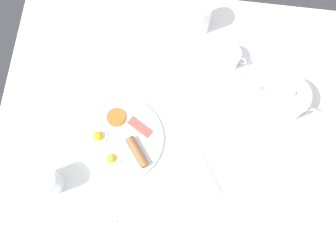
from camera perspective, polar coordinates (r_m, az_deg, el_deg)
The scene contains 12 objects.
ground_plane at distance 1.95m, azimuth 0.00°, elevation -5.25°, with size 8.00×8.00×0.00m, color #333338.
table at distance 1.32m, azimuth 0.00°, elevation -0.90°, with size 0.97×1.10×0.71m.
breakfast_plate at distance 1.25m, azimuth -6.86°, elevation -2.00°, with size 0.27×0.27×0.04m.
teapot_near at distance 1.29m, azimuth 16.85°, elevation 3.78°, with size 0.13×0.20×0.11m.
teacup_with_saucer_left at distance 1.32m, azimuth 8.61°, elevation 9.74°, with size 0.16×0.16×0.06m.
water_glass_tall at distance 1.23m, azimuth -17.13°, elevation -7.72°, with size 0.08×0.08×0.11m.
water_glass_short at distance 1.34m, azimuth 4.60°, elevation 15.63°, with size 0.08×0.08×0.13m.
napkin_folded at distance 1.23m, azimuth 4.18°, elevation -8.27°, with size 0.17×0.16×0.01m.
fork_by_plate at distance 1.27m, azimuth 14.30°, elevation -7.56°, with size 0.16×0.09×0.00m.
knife_by_plate at distance 1.25m, azimuth -12.25°, elevation -14.29°, with size 0.08×0.20×0.00m.
spoon_for_tea at distance 1.41m, azimuth 15.05°, elevation 12.12°, with size 0.12×0.13×0.00m.
fork_spare at distance 1.40m, azimuth -16.75°, elevation 9.79°, with size 0.10×0.15×0.00m.
Camera 1 is at (0.30, 0.04, 1.93)m, focal length 42.00 mm.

